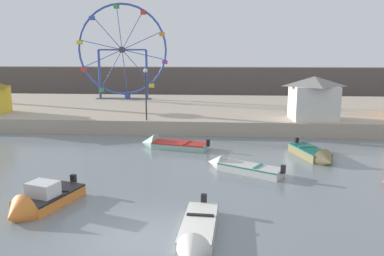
# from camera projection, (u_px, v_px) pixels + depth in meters

# --- Properties ---
(ground_plane) EXTENTS (240.00, 240.00, 0.00)m
(ground_plane) POSITION_uv_depth(u_px,v_px,m) (138.00, 239.00, 13.58)
(ground_plane) COLOR slate
(quay_promenade) EXTENTS (110.00, 19.46, 1.15)m
(quay_promenade) POSITION_uv_depth(u_px,v_px,m) (194.00, 111.00, 39.76)
(quay_promenade) COLOR tan
(quay_promenade) RESTS_ON ground_plane
(distant_town_skyline) EXTENTS (140.00, 3.00, 4.40)m
(distant_town_skyline) POSITION_uv_depth(u_px,v_px,m) (203.00, 82.00, 57.11)
(distant_town_skyline) COLOR #564C47
(distant_town_skyline) RESTS_ON ground_plane
(motorboat_seafoam) EXTENTS (5.06, 2.50, 1.41)m
(motorboat_seafoam) POSITION_uv_depth(u_px,v_px,m) (167.00, 144.00, 26.63)
(motorboat_seafoam) COLOR #93BCAD
(motorboat_seafoam) RESTS_ON ground_plane
(motorboat_olive_wood) EXTENTS (2.43, 4.34, 1.24)m
(motorboat_olive_wood) POSITION_uv_depth(u_px,v_px,m) (315.00, 155.00, 23.65)
(motorboat_olive_wood) COLOR olive
(motorboat_olive_wood) RESTS_ON ground_plane
(motorboat_pale_grey) EXTENTS (4.48, 3.25, 1.13)m
(motorboat_pale_grey) POSITION_uv_depth(u_px,v_px,m) (238.00, 167.00, 21.36)
(motorboat_pale_grey) COLOR silver
(motorboat_pale_grey) RESTS_ON ground_plane
(motorboat_white_red_stripe) EXTENTS (1.42, 4.68, 1.16)m
(motorboat_white_red_stripe) POSITION_uv_depth(u_px,v_px,m) (196.00, 236.00, 13.37)
(motorboat_white_red_stripe) COLOR silver
(motorboat_white_red_stripe) RESTS_ON ground_plane
(motorboat_orange_hull) EXTENTS (2.51, 4.12, 1.58)m
(motorboat_orange_hull) POSITION_uv_depth(u_px,v_px,m) (39.00, 202.00, 16.05)
(motorboat_orange_hull) COLOR orange
(motorboat_orange_hull) RESTS_ON ground_plane
(ferris_wheel_blue_frame) EXTENTS (10.52, 1.20, 10.93)m
(ferris_wheel_blue_frame) POSITION_uv_depth(u_px,v_px,m) (122.00, 52.00, 44.05)
(ferris_wheel_blue_frame) COLOR #334CA8
(ferris_wheel_blue_frame) RESTS_ON quay_promenade
(carnival_booth_white_ticket) EXTENTS (3.99, 3.49, 3.52)m
(carnival_booth_white_ticket) POSITION_uv_depth(u_px,v_px,m) (314.00, 97.00, 30.91)
(carnival_booth_white_ticket) COLOR silver
(carnival_booth_white_ticket) RESTS_ON quay_promenade
(promenade_lamp_near) EXTENTS (0.32, 0.32, 4.15)m
(promenade_lamp_near) POSITION_uv_depth(u_px,v_px,m) (146.00, 87.00, 30.38)
(promenade_lamp_near) COLOR #2D2D33
(promenade_lamp_near) RESTS_ON quay_promenade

